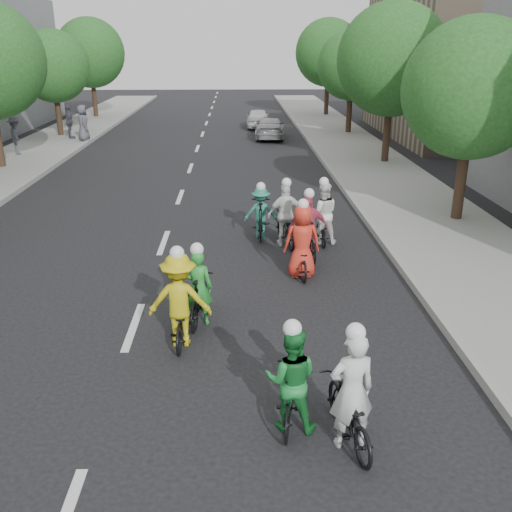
{
  "coord_description": "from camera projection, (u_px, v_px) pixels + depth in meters",
  "views": [
    {
      "loc": [
        2.06,
        -10.03,
        5.22
      ],
      "look_at": [
        2.44,
        1.19,
        1.0
      ],
      "focal_mm": 40.0,
      "sensor_mm": 36.0,
      "label": 1
    }
  ],
  "objects": [
    {
      "name": "cyclist_1",
      "position": [
        291.0,
        386.0,
        8.08
      ],
      "size": [
        0.85,
        1.54,
        1.72
      ],
      "rotation": [
        0.0,
        0.0,
        2.97
      ],
      "color": "black",
      "rests_on": "ground"
    },
    {
      "name": "spectator_2",
      "position": [
        83.0,
        123.0,
        31.02
      ],
      "size": [
        0.9,
        1.09,
        1.92
      ],
      "primitive_type": "imported",
      "rotation": [
        0.0,
        0.0,
        1.93
      ],
      "color": "#53505E",
      "rests_on": "sidewalk_left"
    },
    {
      "name": "follow_car_lead",
      "position": [
        270.0,
        128.0,
        32.78
      ],
      "size": [
        1.89,
        4.15,
        1.18
      ],
      "primitive_type": "imported",
      "rotation": [
        0.0,
        0.0,
        3.08
      ],
      "color": "#A6A7AB",
      "rests_on": "ground"
    },
    {
      "name": "cyclist_6",
      "position": [
        322.0,
        219.0,
        15.62
      ],
      "size": [
        0.84,
        1.61,
        1.86
      ],
      "rotation": [
        0.0,
        0.0,
        3.13
      ],
      "color": "black",
      "rests_on": "ground"
    },
    {
      "name": "tree_r_3",
      "position": [
        328.0,
        53.0,
        41.29
      ],
      "size": [
        4.8,
        4.8,
        6.93
      ],
      "color": "black",
      "rests_on": "ground"
    },
    {
      "name": "follow_car_trail",
      "position": [
        258.0,
        118.0,
        36.92
      ],
      "size": [
        1.54,
        3.65,
        1.23
      ],
      "primitive_type": "imported",
      "rotation": [
        0.0,
        0.0,
        3.12
      ],
      "color": "silver",
      "rests_on": "ground"
    },
    {
      "name": "tree_r_1",
      "position": [
        393.0,
        60.0,
        24.44
      ],
      "size": [
        4.8,
        4.8,
        6.93
      ],
      "color": "black",
      "rests_on": "ground"
    },
    {
      "name": "cyclist_8",
      "position": [
        286.0,
        222.0,
        15.49
      ],
      "size": [
        1.07,
        1.83,
        1.87
      ],
      "rotation": [
        0.0,
        0.0,
        3.32
      ],
      "color": "black",
      "rests_on": "ground"
    },
    {
      "name": "spectator_1",
      "position": [
        69.0,
        122.0,
        31.67
      ],
      "size": [
        0.84,
        1.18,
        1.85
      ],
      "primitive_type": "imported",
      "rotation": [
        0.0,
        0.0,
        1.98
      ],
      "color": "#504F5C",
      "rests_on": "sidewalk_left"
    },
    {
      "name": "curb_left",
      "position": [
        10.0,
        196.0,
        20.29
      ],
      "size": [
        0.18,
        80.0,
        0.18
      ],
      "primitive_type": "cube",
      "color": "#999993",
      "rests_on": "ground"
    },
    {
      "name": "tree_r_0",
      "position": [
        472.0,
        89.0,
        16.22
      ],
      "size": [
        4.0,
        4.0,
        5.97
      ],
      "color": "black",
      "rests_on": "ground"
    },
    {
      "name": "bldg_se",
      "position": [
        478.0,
        65.0,
        32.71
      ],
      "size": [
        10.0,
        14.0,
        8.0
      ],
      "primitive_type": "cube",
      "color": "gray",
      "rests_on": "ground"
    },
    {
      "name": "cyclist_2",
      "position": [
        180.0,
        307.0,
        10.31
      ],
      "size": [
        1.15,
        1.55,
        1.91
      ],
      "rotation": [
        0.0,
        0.0,
        3.12
      ],
      "color": "black",
      "rests_on": "ground"
    },
    {
      "name": "tree_r_2",
      "position": [
        352.0,
        65.0,
        33.06
      ],
      "size": [
        4.0,
        4.0,
        5.97
      ],
      "color": "black",
      "rests_on": "ground"
    },
    {
      "name": "spectator_0",
      "position": [
        16.0,
        135.0,
        27.16
      ],
      "size": [
        1.01,
        1.32,
        1.81
      ],
      "primitive_type": "imported",
      "rotation": [
        0.0,
        0.0,
        1.9
      ],
      "color": "#474752",
      "rests_on": "sidewalk_left"
    },
    {
      "name": "cyclist_7",
      "position": [
        261.0,
        215.0,
        16.11
      ],
      "size": [
        0.96,
        1.81,
        1.6
      ],
      "rotation": [
        0.0,
        0.0,
        3.09
      ],
      "color": "black",
      "rests_on": "ground"
    },
    {
      "name": "tree_l_4",
      "position": [
        53.0,
        66.0,
        31.96
      ],
      "size": [
        4.0,
        4.0,
        5.97
      ],
      "color": "black",
      "rests_on": "ground"
    },
    {
      "name": "curb_right",
      "position": [
        347.0,
        193.0,
        20.67
      ],
      "size": [
        0.18,
        80.0,
        0.18
      ],
      "primitive_type": "cube",
      "color": "#999993",
      "rests_on": "ground"
    },
    {
      "name": "ground",
      "position": [
        134.0,
        327.0,
        11.16
      ],
      "size": [
        120.0,
        120.0,
        0.0
      ],
      "primitive_type": "plane",
      "color": "black",
      "rests_on": "ground"
    },
    {
      "name": "sidewalk_right",
      "position": [
        400.0,
        193.0,
        20.74
      ],
      "size": [
        4.0,
        80.0,
        0.15
      ],
      "primitive_type": "cube",
      "color": "gray",
      "rests_on": "ground"
    },
    {
      "name": "cyclist_0",
      "position": [
        350.0,
        405.0,
        7.75
      ],
      "size": [
        0.84,
        1.74,
        1.87
      ],
      "rotation": [
        0.0,
        0.0,
        3.31
      ],
      "color": "black",
      "rests_on": "ground"
    },
    {
      "name": "cyclist_4",
      "position": [
        302.0,
        249.0,
        13.39
      ],
      "size": [
        0.87,
        1.59,
        1.89
      ],
      "rotation": [
        0.0,
        0.0,
        3.17
      ],
      "color": "black",
      "rests_on": "ground"
    },
    {
      "name": "cyclist_5",
      "position": [
        199.0,
        294.0,
        11.16
      ],
      "size": [
        0.67,
        1.67,
        1.68
      ],
      "rotation": [
        0.0,
        0.0,
        3.01
      ],
      "color": "black",
      "rests_on": "ground"
    },
    {
      "name": "cyclist_3",
      "position": [
        308.0,
        234.0,
        14.35
      ],
      "size": [
        1.06,
        1.88,
        1.88
      ],
      "rotation": [
        0.0,
        0.0,
        3.26
      ],
      "color": "black",
      "rests_on": "ground"
    },
    {
      "name": "tree_l_5",
      "position": [
        90.0,
        53.0,
        40.18
      ],
      "size": [
        4.8,
        4.8,
        6.93
      ],
      "color": "black",
      "rests_on": "ground"
    }
  ]
}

